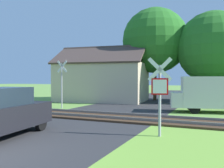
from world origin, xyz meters
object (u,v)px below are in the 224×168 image
Objects in this scene: tree_right at (213,48)px; mail_truck at (214,93)px; stop_sign_near at (160,91)px; house at (103,81)px; parked_car at (2,112)px; tree_center at (155,41)px; crossing_sign_far at (62,81)px.

mail_truck is at bearing -88.01° from tree_right.
stop_sign_near is 15.83m from tree_right.
house is at bearing 51.24° from mail_truck.
parked_car is (-5.16, -2.36, -0.76)m from stop_sign_near.
house reaches higher than mail_truck.
tree_center reaches higher than stop_sign_near.
stop_sign_near is 0.84× the size of crossing_sign_far.
parked_car is at bearing -66.83° from crossing_sign_far.
parked_car is at bearing -84.54° from house.
parked_car is at bearing -93.66° from tree_center.
house is at bearing 91.34° from crossing_sign_far.
crossing_sign_far is 0.37× the size of tree_center.
house is at bearing -146.51° from tree_center.
mail_truck is (5.65, -7.74, -4.66)m from tree_center.
crossing_sign_far is 6.71m from house.
tree_center is (4.33, 2.86, 3.98)m from house.
tree_right is 8.49m from mail_truck.
stop_sign_near is 16.60m from tree_center.
house reaches higher than stop_sign_near.
stop_sign_near is 10.31m from crossing_sign_far.
tree_center is 1.11× the size of tree_right.
parked_car is (3.19, -15.03, -1.02)m from house.
house is (-8.34, 12.67, 0.26)m from stop_sign_near.
crossing_sign_far is at bearing 104.63° from parked_car.
crossing_sign_far is at bearing 87.64° from mail_truck.
house reaches higher than parked_car.
tree_center reaches higher than house.
mail_truck is (9.98, -4.88, -0.68)m from house.
tree_right reaches higher than mail_truck.
tree_center reaches higher than crossing_sign_far.
parked_car is (-6.79, -10.15, -0.34)m from mail_truck.
stop_sign_near reaches higher than mail_truck.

